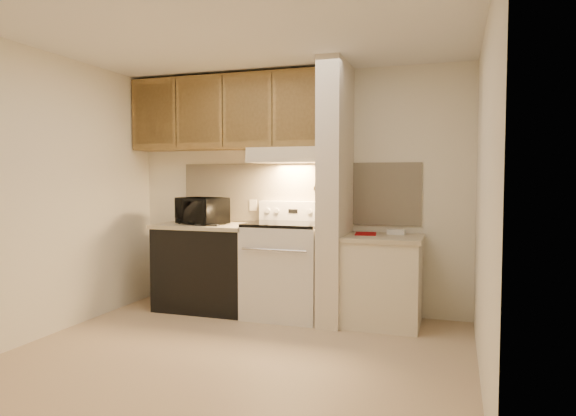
% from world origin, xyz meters
% --- Properties ---
extents(floor, '(3.60, 3.60, 0.00)m').
position_xyz_m(floor, '(0.00, 0.00, 0.00)').
color(floor, '#C8AC8B').
rests_on(floor, ground).
extents(ceiling, '(3.60, 3.60, 0.00)m').
position_xyz_m(ceiling, '(0.00, 0.00, 2.50)').
color(ceiling, white).
rests_on(ceiling, wall_back).
extents(wall_back, '(3.60, 2.50, 0.02)m').
position_xyz_m(wall_back, '(0.00, 1.50, 1.25)').
color(wall_back, white).
rests_on(wall_back, floor).
extents(wall_left, '(0.02, 3.00, 2.50)m').
position_xyz_m(wall_left, '(-1.80, 0.00, 1.25)').
color(wall_left, white).
rests_on(wall_left, floor).
extents(wall_right, '(0.02, 3.00, 2.50)m').
position_xyz_m(wall_right, '(1.80, 0.00, 1.25)').
color(wall_right, white).
rests_on(wall_right, floor).
extents(backsplash, '(2.60, 0.02, 0.63)m').
position_xyz_m(backsplash, '(0.00, 1.49, 1.24)').
color(backsplash, beige).
rests_on(backsplash, wall_back).
extents(range_body, '(0.76, 0.65, 0.92)m').
position_xyz_m(range_body, '(0.00, 1.16, 0.46)').
color(range_body, silver).
rests_on(range_body, floor).
extents(oven_window, '(0.50, 0.01, 0.30)m').
position_xyz_m(oven_window, '(0.00, 0.84, 0.50)').
color(oven_window, black).
rests_on(oven_window, range_body).
extents(oven_handle, '(0.65, 0.02, 0.02)m').
position_xyz_m(oven_handle, '(0.00, 0.80, 0.72)').
color(oven_handle, silver).
rests_on(oven_handle, range_body).
extents(cooktop, '(0.74, 0.64, 0.03)m').
position_xyz_m(cooktop, '(0.00, 1.16, 0.94)').
color(cooktop, black).
rests_on(cooktop, range_body).
extents(range_backguard, '(0.76, 0.08, 0.20)m').
position_xyz_m(range_backguard, '(0.00, 1.44, 1.05)').
color(range_backguard, silver).
rests_on(range_backguard, range_body).
extents(range_display, '(0.10, 0.01, 0.04)m').
position_xyz_m(range_display, '(0.00, 1.40, 1.05)').
color(range_display, black).
rests_on(range_display, range_backguard).
extents(range_knob_left_outer, '(0.05, 0.02, 0.05)m').
position_xyz_m(range_knob_left_outer, '(-0.28, 1.40, 1.05)').
color(range_knob_left_outer, silver).
rests_on(range_knob_left_outer, range_backguard).
extents(range_knob_left_inner, '(0.05, 0.02, 0.05)m').
position_xyz_m(range_knob_left_inner, '(-0.18, 1.40, 1.05)').
color(range_knob_left_inner, silver).
rests_on(range_knob_left_inner, range_backguard).
extents(range_knob_right_inner, '(0.05, 0.02, 0.05)m').
position_xyz_m(range_knob_right_inner, '(0.18, 1.40, 1.05)').
color(range_knob_right_inner, silver).
rests_on(range_knob_right_inner, range_backguard).
extents(range_knob_right_outer, '(0.05, 0.02, 0.05)m').
position_xyz_m(range_knob_right_outer, '(0.28, 1.40, 1.05)').
color(range_knob_right_outer, silver).
rests_on(range_knob_right_outer, range_backguard).
extents(dishwasher_front, '(1.00, 0.63, 0.87)m').
position_xyz_m(dishwasher_front, '(-0.88, 1.17, 0.43)').
color(dishwasher_front, black).
rests_on(dishwasher_front, floor).
extents(left_countertop, '(1.04, 0.67, 0.04)m').
position_xyz_m(left_countertop, '(-0.88, 1.17, 0.89)').
color(left_countertop, '#BEB092').
rests_on(left_countertop, dishwasher_front).
extents(spoon_rest, '(0.25, 0.10, 0.02)m').
position_xyz_m(spoon_rest, '(-0.78, 0.97, 0.92)').
color(spoon_rest, black).
rests_on(spoon_rest, left_countertop).
extents(teal_jar, '(0.12, 0.12, 0.10)m').
position_xyz_m(teal_jar, '(-1.07, 1.39, 0.96)').
color(teal_jar, '#316B71').
rests_on(teal_jar, left_countertop).
extents(outlet, '(0.08, 0.01, 0.12)m').
position_xyz_m(outlet, '(-0.48, 1.48, 1.10)').
color(outlet, beige).
rests_on(outlet, backsplash).
extents(microwave, '(0.59, 0.50, 0.28)m').
position_xyz_m(microwave, '(-0.93, 1.15, 1.05)').
color(microwave, black).
rests_on(microwave, left_countertop).
extents(partition_pillar, '(0.22, 0.70, 2.50)m').
position_xyz_m(partition_pillar, '(0.51, 1.15, 1.25)').
color(partition_pillar, beige).
rests_on(partition_pillar, floor).
extents(pillar_trim, '(0.01, 0.70, 0.04)m').
position_xyz_m(pillar_trim, '(0.39, 1.15, 1.30)').
color(pillar_trim, olive).
rests_on(pillar_trim, partition_pillar).
extents(knife_strip, '(0.02, 0.42, 0.04)m').
position_xyz_m(knife_strip, '(0.39, 1.10, 1.32)').
color(knife_strip, black).
rests_on(knife_strip, partition_pillar).
extents(knife_blade_a, '(0.01, 0.03, 0.16)m').
position_xyz_m(knife_blade_a, '(0.38, 0.93, 1.22)').
color(knife_blade_a, silver).
rests_on(knife_blade_a, knife_strip).
extents(knife_handle_a, '(0.02, 0.02, 0.10)m').
position_xyz_m(knife_handle_a, '(0.38, 0.95, 1.37)').
color(knife_handle_a, black).
rests_on(knife_handle_a, knife_strip).
extents(knife_blade_b, '(0.01, 0.04, 0.18)m').
position_xyz_m(knife_blade_b, '(0.38, 1.03, 1.21)').
color(knife_blade_b, silver).
rests_on(knife_blade_b, knife_strip).
extents(knife_handle_b, '(0.02, 0.02, 0.10)m').
position_xyz_m(knife_handle_b, '(0.38, 1.03, 1.37)').
color(knife_handle_b, black).
rests_on(knife_handle_b, knife_strip).
extents(knife_blade_c, '(0.01, 0.04, 0.20)m').
position_xyz_m(knife_blade_c, '(0.38, 1.10, 1.20)').
color(knife_blade_c, silver).
rests_on(knife_blade_c, knife_strip).
extents(knife_handle_c, '(0.02, 0.02, 0.10)m').
position_xyz_m(knife_handle_c, '(0.38, 1.11, 1.37)').
color(knife_handle_c, black).
rests_on(knife_handle_c, knife_strip).
extents(knife_blade_d, '(0.01, 0.04, 0.16)m').
position_xyz_m(knife_blade_d, '(0.38, 1.19, 1.22)').
color(knife_blade_d, silver).
rests_on(knife_blade_d, knife_strip).
extents(knife_handle_d, '(0.02, 0.02, 0.10)m').
position_xyz_m(knife_handle_d, '(0.38, 1.19, 1.37)').
color(knife_handle_d, black).
rests_on(knife_handle_d, knife_strip).
extents(knife_blade_e, '(0.01, 0.04, 0.18)m').
position_xyz_m(knife_blade_e, '(0.38, 1.26, 1.21)').
color(knife_blade_e, silver).
rests_on(knife_blade_e, knife_strip).
extents(knife_handle_e, '(0.02, 0.02, 0.10)m').
position_xyz_m(knife_handle_e, '(0.38, 1.25, 1.37)').
color(knife_handle_e, black).
rests_on(knife_handle_e, knife_strip).
extents(oven_mitt, '(0.03, 0.09, 0.22)m').
position_xyz_m(oven_mitt, '(0.38, 1.32, 1.13)').
color(oven_mitt, slate).
rests_on(oven_mitt, partition_pillar).
extents(right_cab_base, '(0.70, 0.60, 0.81)m').
position_xyz_m(right_cab_base, '(0.97, 1.15, 0.40)').
color(right_cab_base, beige).
rests_on(right_cab_base, floor).
extents(right_countertop, '(0.74, 0.64, 0.04)m').
position_xyz_m(right_countertop, '(0.97, 1.15, 0.83)').
color(right_countertop, '#BEB092').
rests_on(right_countertop, right_cab_base).
extents(red_folder, '(0.23, 0.30, 0.01)m').
position_xyz_m(red_folder, '(0.79, 1.25, 0.85)').
color(red_folder, '#9B090C').
rests_on(red_folder, right_countertop).
extents(white_box, '(0.18, 0.13, 0.04)m').
position_xyz_m(white_box, '(1.08, 1.33, 0.87)').
color(white_box, white).
rests_on(white_box, right_countertop).
extents(range_hood, '(0.78, 0.44, 0.15)m').
position_xyz_m(range_hood, '(0.00, 1.28, 1.62)').
color(range_hood, beige).
rests_on(range_hood, upper_cabinets).
extents(hood_lip, '(0.78, 0.04, 0.06)m').
position_xyz_m(hood_lip, '(0.00, 1.07, 1.58)').
color(hood_lip, beige).
rests_on(hood_lip, range_hood).
extents(upper_cabinets, '(2.18, 0.33, 0.77)m').
position_xyz_m(upper_cabinets, '(-0.69, 1.32, 2.08)').
color(upper_cabinets, olive).
rests_on(upper_cabinets, wall_back).
extents(cab_door_a, '(0.46, 0.01, 0.63)m').
position_xyz_m(cab_door_a, '(-1.51, 1.17, 2.08)').
color(cab_door_a, olive).
rests_on(cab_door_a, upper_cabinets).
extents(cab_gap_a, '(0.01, 0.01, 0.73)m').
position_xyz_m(cab_gap_a, '(-1.23, 1.16, 2.08)').
color(cab_gap_a, black).
rests_on(cab_gap_a, upper_cabinets).
extents(cab_door_b, '(0.46, 0.01, 0.63)m').
position_xyz_m(cab_door_b, '(-0.96, 1.17, 2.08)').
color(cab_door_b, olive).
rests_on(cab_door_b, upper_cabinets).
extents(cab_gap_b, '(0.01, 0.01, 0.73)m').
position_xyz_m(cab_gap_b, '(-0.69, 1.16, 2.08)').
color(cab_gap_b, black).
rests_on(cab_gap_b, upper_cabinets).
extents(cab_door_c, '(0.46, 0.01, 0.63)m').
position_xyz_m(cab_door_c, '(-0.42, 1.17, 2.08)').
color(cab_door_c, olive).
rests_on(cab_door_c, upper_cabinets).
extents(cab_gap_c, '(0.01, 0.01, 0.73)m').
position_xyz_m(cab_gap_c, '(-0.14, 1.16, 2.08)').
color(cab_gap_c, black).
rests_on(cab_gap_c, upper_cabinets).
extents(cab_door_d, '(0.46, 0.01, 0.63)m').
position_xyz_m(cab_door_d, '(0.13, 1.17, 2.08)').
color(cab_door_d, olive).
rests_on(cab_door_d, upper_cabinets).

